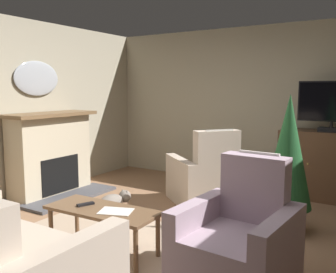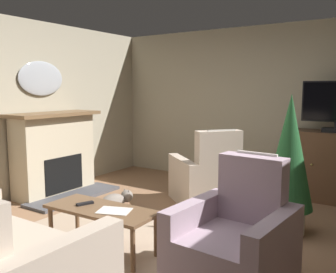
{
  "view_description": "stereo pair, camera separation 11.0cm",
  "coord_description": "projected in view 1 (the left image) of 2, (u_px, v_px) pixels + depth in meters",
  "views": [
    {
      "loc": [
        1.89,
        -3.09,
        1.58
      ],
      "look_at": [
        -0.17,
        0.24,
        1.06
      ],
      "focal_mm": 39.62,
      "sensor_mm": 36.0,
      "label": 1
    },
    {
      "loc": [
        1.98,
        -3.03,
        1.58
      ],
      "look_at": [
        -0.17,
        0.24,
        1.06
      ],
      "focal_mm": 39.62,
      "sensor_mm": 36.0,
      "label": 2
    }
  ],
  "objects": [
    {
      "name": "ground_plane",
      "position": [
        170.0,
        245.0,
        3.8
      ],
      "size": [
        5.98,
        6.13,
        0.04
      ],
      "primitive_type": "cube",
      "color": "#936B4C"
    },
    {
      "name": "wall_back",
      "position": [
        261.0,
        107.0,
        6.0
      ],
      "size": [
        5.98,
        0.1,
        2.56
      ],
      "primitive_type": "cube",
      "color": "#B2A88E",
      "rests_on": "ground_plane"
    },
    {
      "name": "rug_central",
      "position": [
        117.0,
        247.0,
        3.69
      ],
      "size": [
        2.5,
        1.63,
        0.01
      ],
      "primitive_type": "cube",
      "color": "tan",
      "rests_on": "ground_plane"
    },
    {
      "name": "fireplace",
      "position": [
        52.0,
        156.0,
        5.47
      ],
      "size": [
        0.88,
        1.43,
        1.22
      ],
      "color": "#4C4C51",
      "rests_on": "ground_plane"
    },
    {
      "name": "wall_mirror_oval",
      "position": [
        37.0,
        78.0,
        5.45
      ],
      "size": [
        0.06,
        0.79,
        0.51
      ],
      "primitive_type": "ellipsoid",
      "color": "#B2B7BF"
    },
    {
      "name": "tv_cabinet",
      "position": [
        329.0,
        167.0,
        5.22
      ],
      "size": [
        1.35,
        0.52,
        0.98
      ],
      "color": "#402A1C",
      "rests_on": "ground_plane"
    },
    {
      "name": "television",
      "position": [
        332.0,
        105.0,
        5.06
      ],
      "size": [
        0.91,
        0.2,
        0.7
      ],
      "color": "black",
      "rests_on": "tv_cabinet"
    },
    {
      "name": "coffee_table",
      "position": [
        103.0,
        214.0,
        3.53
      ],
      "size": [
        1.13,
        0.49,
        0.44
      ],
      "color": "brown",
      "rests_on": "ground_plane"
    },
    {
      "name": "tv_remote",
      "position": [
        86.0,
        204.0,
        3.62
      ],
      "size": [
        0.11,
        0.18,
        0.02
      ],
      "primitive_type": "cube",
      "rotation": [
        0.0,
        0.0,
        1.19
      ],
      "color": "black",
      "rests_on": "coffee_table"
    },
    {
      "name": "folded_newspaper",
      "position": [
        116.0,
        211.0,
        3.44
      ],
      "size": [
        0.36,
        0.31,
        0.01
      ],
      "primitive_type": "cube",
      "rotation": [
        0.0,
        0.0,
        0.36
      ],
      "color": "silver",
      "rests_on": "coffee_table"
    },
    {
      "name": "armchair_by_fireplace",
      "position": [
        207.0,
        180.0,
        5.09
      ],
      "size": [
        1.24,
        1.23,
        1.06
      ],
      "color": "#C6B29E",
      "rests_on": "ground_plane"
    },
    {
      "name": "armchair_facing_sofa",
      "position": [
        238.0,
        245.0,
        2.96
      ],
      "size": [
        0.88,
        0.92,
        1.04
      ],
      "color": "#AD93A3",
      "rests_on": "ground_plane"
    },
    {
      "name": "potted_plant_tall_palm_by_window",
      "position": [
        288.0,
        158.0,
        4.02
      ],
      "size": [
        0.53,
        0.53,
        1.52
      ],
      "color": "beige",
      "rests_on": "ground_plane"
    },
    {
      "name": "cat",
      "position": [
        113.0,
        202.0,
        4.8
      ],
      "size": [
        0.28,
        0.71,
        0.24
      ],
      "color": "gray",
      "rests_on": "ground_plane"
    }
  ]
}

